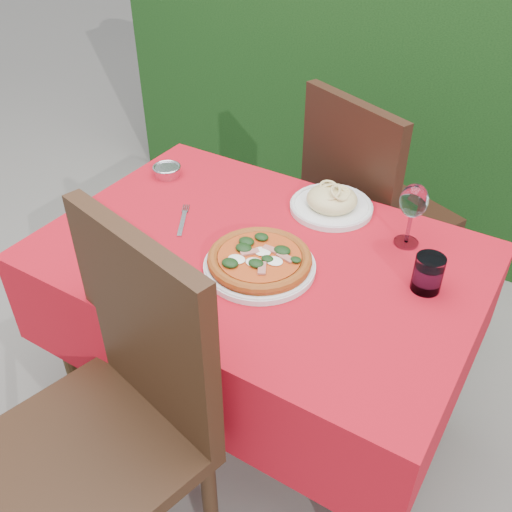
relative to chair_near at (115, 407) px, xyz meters
The scene contains 11 objects.
ground 0.83m from the chair_near, 83.93° to the left, with size 60.00×60.00×0.00m, color #605C57.
hedge 2.14m from the chair_near, 88.37° to the left, with size 3.20×0.55×1.78m.
dining_table 0.57m from the chair_near, 83.93° to the left, with size 1.26×0.86×0.75m.
chair_near is the anchor object (origin of this frame).
chair_far 1.23m from the chair_near, 83.72° to the left, with size 0.60×0.60×1.02m.
pizza_plate 0.53m from the chair_near, 77.91° to the left, with size 0.37×0.37×0.06m.
pasta_plate 0.91m from the chair_near, 80.94° to the left, with size 0.26×0.26×0.08m.
water_glass 0.86m from the chair_near, 51.40° to the left, with size 0.08×0.08×0.10m.
wine_glass 0.96m from the chair_near, 63.69° to the left, with size 0.08×0.08×0.20m.
fork 0.62m from the chair_near, 110.97° to the left, with size 0.02×0.19×0.01m, color #BABAC1.
steel_ramekin 0.91m from the chair_near, 119.96° to the left, with size 0.09×0.09×0.03m, color silver.
Camera 1 is at (0.69, -1.13, 1.73)m, focal length 40.00 mm.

